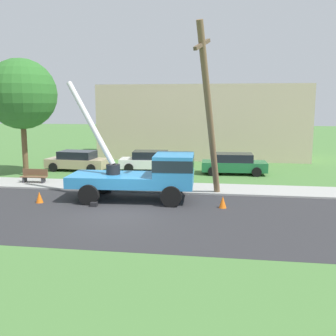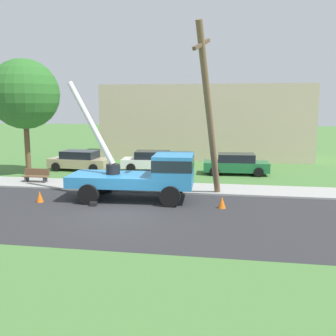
% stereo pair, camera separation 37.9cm
% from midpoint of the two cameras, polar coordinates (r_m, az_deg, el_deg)
% --- Properties ---
extents(ground_plane, '(120.00, 120.00, 0.00)m').
position_cam_midpoint_polar(ground_plane, '(29.07, -1.15, -0.23)').
color(ground_plane, '#477538').
extents(road_asphalt, '(80.00, 8.61, 0.01)m').
position_cam_midpoint_polar(road_asphalt, '(17.63, -7.73, -6.66)').
color(road_asphalt, '#2B2B2D').
rests_on(road_asphalt, ground).
extents(sidewalk_strip, '(80.00, 2.67, 0.10)m').
position_cam_midpoint_polar(sidewalk_strip, '(22.92, -3.81, -2.73)').
color(sidewalk_strip, '#9E9E99').
rests_on(sidewalk_strip, ground).
extents(utility_truck, '(6.89, 3.21, 5.98)m').
position_cam_midpoint_polar(utility_truck, '(19.74, -3.42, -0.67)').
color(utility_truck, '#2D84C6').
rests_on(utility_truck, ground).
extents(leaning_utility_pole, '(1.32, 3.51, 8.61)m').
position_cam_midpoint_polar(leaning_utility_pole, '(19.67, 5.39, 8.06)').
color(leaning_utility_pole, brown).
rests_on(leaning_utility_pole, ground).
extents(traffic_cone_ahead, '(0.36, 0.36, 0.56)m').
position_cam_midpoint_polar(traffic_cone_ahead, '(18.61, 7.33, -4.91)').
color(traffic_cone_ahead, orange).
rests_on(traffic_cone_ahead, ground).
extents(traffic_cone_behind, '(0.36, 0.36, 0.56)m').
position_cam_midpoint_polar(traffic_cone_behind, '(20.47, -18.60, -4.01)').
color(traffic_cone_behind, orange).
rests_on(traffic_cone_behind, ground).
extents(parked_sedan_tan, '(4.52, 2.23, 1.42)m').
position_cam_midpoint_polar(parked_sedan_tan, '(29.41, -13.31, 1.04)').
color(parked_sedan_tan, tan).
rests_on(parked_sedan_tan, ground).
extents(parked_sedan_white, '(4.55, 2.29, 1.42)m').
position_cam_midpoint_polar(parked_sedan_white, '(28.61, -2.92, 1.05)').
color(parked_sedan_white, silver).
rests_on(parked_sedan_white, ground).
extents(parked_sedan_green, '(4.47, 2.14, 1.42)m').
position_cam_midpoint_polar(parked_sedan_green, '(27.50, 9.13, 0.61)').
color(parked_sedan_green, '#1E6638').
rests_on(parked_sedan_green, ground).
extents(park_bench, '(1.60, 0.45, 0.90)m').
position_cam_midpoint_polar(park_bench, '(25.25, -19.17, -1.15)').
color(park_bench, brown).
rests_on(park_bench, ground).
extents(roadside_tree_near, '(4.64, 4.64, 7.76)m').
position_cam_midpoint_polar(roadside_tree_near, '(28.26, -20.78, 9.94)').
color(roadside_tree_near, brown).
rests_on(roadside_tree_near, ground).
extents(lowrise_building_backdrop, '(18.00, 6.00, 6.40)m').
position_cam_midpoint_polar(lowrise_building_backdrop, '(35.87, 4.75, 6.71)').
color(lowrise_building_backdrop, '#C6B293').
rests_on(lowrise_building_backdrop, ground).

